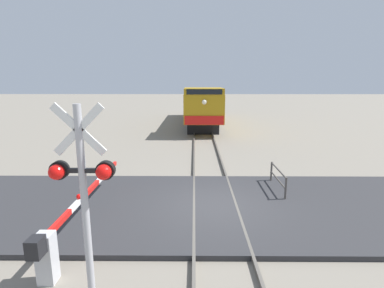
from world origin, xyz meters
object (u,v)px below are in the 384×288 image
Objects in this scene: guard_railing at (278,178)px; crossing_gate at (63,229)px; locomotive at (202,104)px; crossing_signal at (83,185)px.

crossing_gate is at bearing -145.53° from guard_railing.
crossing_signal reaches higher than locomotive.
guard_railing is at bearing 34.47° from crossing_gate.
guard_railing is (2.53, -17.97, -1.35)m from locomotive.
crossing_signal is at bearing -52.00° from crossing_gate.
locomotive is 3.97× the size of crossing_signal.
crossing_gate is 3.02× the size of guard_railing.
locomotive reaches higher than crossing_gate.
crossing_gate is 7.77m from guard_railing.
crossing_signal is at bearing -131.99° from guard_railing.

